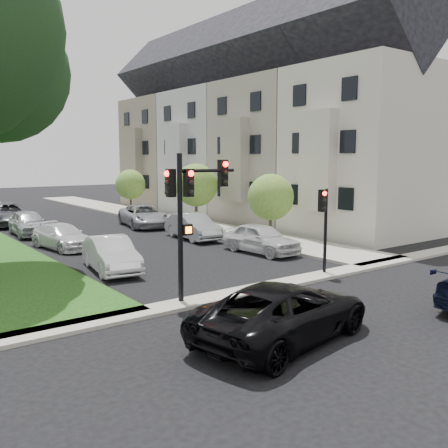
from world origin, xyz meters
TOP-DOWN VIEW (x-y plane):
  - ground at (0.00, 0.00)m, footprint 140.00×140.00m
  - sidewalk_right at (6.75, 24.00)m, footprint 3.50×44.00m
  - sidewalk_cross at (0.00, 2.00)m, footprint 60.00×1.00m
  - house_a at (12.45, 8.00)m, footprint 7.70×7.55m
  - house_b at (12.45, 15.50)m, footprint 7.70×7.55m
  - house_c at (12.45, 23.00)m, footprint 7.70×7.55m
  - house_d at (12.45, 30.50)m, footprint 7.70×7.55m
  - small_tree_a at (6.20, 9.08)m, footprint 2.53×2.53m
  - small_tree_b at (6.20, 16.45)m, footprint 2.85×2.85m
  - small_tree_c at (6.20, 26.21)m, footprint 2.46×2.46m
  - traffic_signal_main at (-3.42, 2.23)m, footprint 2.36×0.61m
  - traffic_signal_secondary at (2.83, 2.19)m, footprint 0.47×0.38m
  - car_cross_near at (-3.33, -2.07)m, footprint 5.82×3.51m
  - car_parked_0 at (3.90, 7.20)m, footprint 2.01×4.42m
  - car_parked_1 at (3.52, 12.72)m, footprint 1.97×4.62m
  - car_parked_2 at (3.68, 19.09)m, footprint 3.44×5.70m
  - car_parked_5 at (-3.67, 7.90)m, footprint 2.20×4.53m
  - car_parked_6 at (-3.54, 14.21)m, footprint 2.44×4.60m
  - car_parked_7 at (-3.71, 19.75)m, footprint 2.03×4.53m
  - car_parked_8 at (-3.64, 25.28)m, footprint 2.91×5.68m

SIDE VIEW (x-z plane):
  - ground at x=0.00m, z-range 0.00..0.00m
  - sidewalk_right at x=6.75m, z-range 0.00..0.12m
  - sidewalk_cross at x=0.00m, z-range 0.00..0.12m
  - car_parked_6 at x=-3.54m, z-range 0.00..1.27m
  - car_parked_5 at x=-3.67m, z-range 0.00..1.43m
  - car_parked_0 at x=3.90m, z-range 0.00..1.47m
  - car_parked_2 at x=3.68m, z-range 0.00..1.48m
  - car_parked_1 at x=3.52m, z-range 0.00..1.48m
  - car_parked_7 at x=-3.71m, z-range 0.00..1.51m
  - car_cross_near at x=-3.33m, z-range 0.00..1.51m
  - car_parked_8 at x=-3.64m, z-range 0.00..1.54m
  - traffic_signal_secondary at x=2.83m, z-range 0.68..4.15m
  - small_tree_c at x=6.20m, z-range 0.61..4.29m
  - small_tree_a at x=6.20m, z-range 0.63..4.43m
  - small_tree_b at x=6.20m, z-range 0.71..4.98m
  - traffic_signal_main at x=-3.42m, z-range 0.92..5.74m
  - house_a at x=12.45m, z-range -1.05..14.92m
  - house_b at x=12.45m, z-range -1.05..14.92m
  - house_c at x=12.45m, z-range -1.05..14.92m
  - house_d at x=12.45m, z-range -1.05..14.92m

